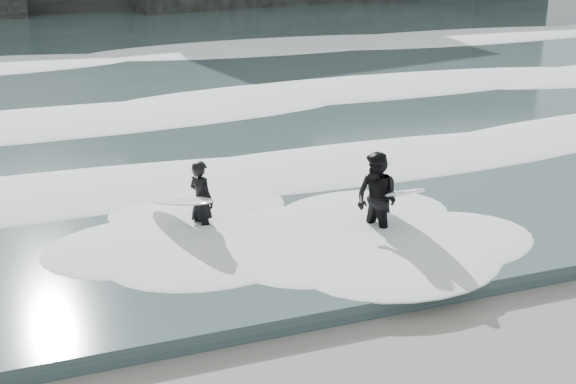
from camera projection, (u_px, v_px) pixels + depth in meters
name	position (u px, v px, depth m)	size (l,w,h in m)	color
sea	(102.00, 47.00, 33.40)	(90.00, 52.00, 0.30)	#354849
foam_near	(201.00, 179.00, 15.70)	(60.00, 3.20, 0.20)	white
foam_mid	(148.00, 105.00, 21.86)	(60.00, 4.00, 0.24)	white
foam_far	(112.00, 55.00, 29.77)	(60.00, 4.80, 0.30)	white
surfer_left	(194.00, 200.00, 13.46)	(1.35, 2.29, 1.55)	black
surfer_right	(379.00, 200.00, 13.19)	(1.23, 1.98, 1.79)	black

